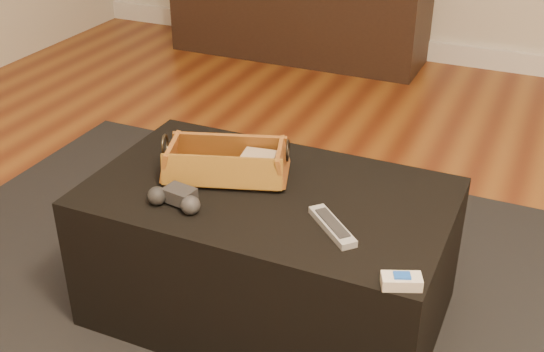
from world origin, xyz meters
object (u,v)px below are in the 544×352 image
at_px(media_cabinet, 298,7).
at_px(silver_remote, 332,226).
at_px(cream_gadget, 401,281).
at_px(wicker_basket, 226,164).
at_px(game_controller, 176,198).
at_px(tv_remote, 220,172).
at_px(ottoman, 269,253).

bearing_deg(media_cabinet, silver_remote, -66.07).
relative_size(silver_remote, cream_gadget, 1.68).
height_order(wicker_basket, game_controller, wicker_basket).
bearing_deg(media_cabinet, game_controller, -75.27).
bearing_deg(tv_remote, game_controller, -124.41).
xyz_separation_m(ottoman, tv_remote, (-0.15, 0.01, 0.23)).
xyz_separation_m(game_controller, silver_remote, (0.41, 0.06, -0.02)).
xyz_separation_m(media_cabinet, game_controller, (0.64, -2.45, 0.16)).
height_order(ottoman, cream_gadget, cream_gadget).
bearing_deg(ottoman, media_cabinet, 110.09).
xyz_separation_m(wicker_basket, game_controller, (-0.05, -0.20, -0.02)).
distance_m(media_cabinet, tv_remote, 2.37).
bearing_deg(ottoman, game_controller, -136.59).
xyz_separation_m(tv_remote, wicker_basket, (0.01, 0.02, 0.02)).
relative_size(media_cabinet, silver_remote, 9.08).
height_order(tv_remote, wicker_basket, wicker_basket).
relative_size(game_controller, silver_remote, 0.95).
bearing_deg(game_controller, cream_gadget, -8.06).
xyz_separation_m(media_cabinet, tv_remote, (0.68, -2.26, 0.16)).
height_order(media_cabinet, wicker_basket, media_cabinet).
xyz_separation_m(ottoman, cream_gadget, (0.44, -0.27, 0.22)).
height_order(ottoman, silver_remote, silver_remote).
relative_size(media_cabinet, tv_remote, 8.19).
relative_size(tv_remote, game_controller, 1.16).
distance_m(silver_remote, cream_gadget, 0.27).
bearing_deg(wicker_basket, tv_remote, -124.87).
bearing_deg(game_controller, silver_remote, 8.93).
bearing_deg(tv_remote, media_cabinet, 82.36).
xyz_separation_m(game_controller, cream_gadget, (0.63, -0.09, -0.01)).
distance_m(game_controller, cream_gadget, 0.64).
distance_m(tv_remote, wicker_basket, 0.03).
xyz_separation_m(tv_remote, silver_remote, (0.38, -0.12, -0.01)).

